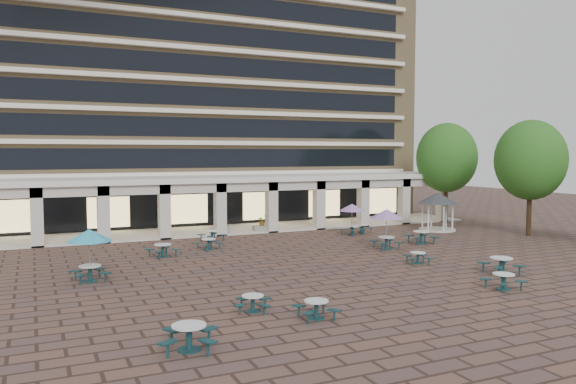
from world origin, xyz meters
The scene contains 22 objects.
ground centered at (0.00, 0.00, 0.00)m, with size 120.00×120.00×0.00m, color brown.
apartment_building centered at (0.00, 25.47, 12.60)m, with size 40.00×15.50×25.20m.
retail_arcade centered at (0.00, 14.80, 3.00)m, with size 42.00×6.60×4.40m.
picnic_table_0 centered at (-10.59, -11.00, 0.50)m, with size 2.21×2.21×0.83m.
picnic_table_1 centered at (-5.35, -9.64, 0.42)m, with size 1.67×1.67×0.70m.
picnic_table_2 centered at (4.54, -9.19, 0.44)m, with size 1.66×1.66×0.74m.
picnic_table_3 centered at (6.98, -6.63, 0.51)m, with size 2.12×2.12×0.86m.
picnic_table_4 centered at (-12.54, 0.39, 2.16)m, with size 2.20×2.20×2.54m.
picnic_table_5 centered at (-7.20, -7.76, 0.39)m, with size 1.80×1.80×0.66m.
picnic_table_6 centered at (5.93, 2.17, 2.20)m, with size 2.24×2.24×2.59m.
picnic_table_7 centered at (4.74, -2.66, 0.39)m, with size 1.75×1.75×0.65m.
picnic_table_8 centered at (-7.95, 5.42, 0.46)m, with size 2.06×2.06×0.77m.
picnic_table_9 centered at (-4.69, 6.79, 0.42)m, with size 1.85×1.85×0.71m.
picnic_table_10 centered at (9.36, 2.99, 0.51)m, with size 2.14×2.14×0.86m.
picnic_table_11 centered at (7.12, 8.50, 2.01)m, with size 2.05×2.05×2.37m.
picnic_table_12 centered at (-3.48, 10.00, 0.46)m, with size 2.03×2.03×0.77m.
picnic_table_13 centered at (8.36, 8.98, 0.39)m, with size 1.81×1.81×0.66m.
gazebo centered at (14.63, 7.72, 2.28)m, with size 3.25×3.25×3.03m.
tree_east_a centered at (19.09, 2.62, 5.71)m, with size 5.24×5.24×8.73m.
tree_east_c centered at (18.47, 11.28, 5.82)m, with size 5.34×5.34×8.90m.
planter_left centered at (-2.00, 12.90, 0.46)m, with size 1.50×0.76×1.21m.
planter_right centered at (1.51, 12.90, 0.58)m, with size 1.50×0.85×1.35m.
Camera 1 is at (-14.96, -28.12, 6.25)m, focal length 35.00 mm.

